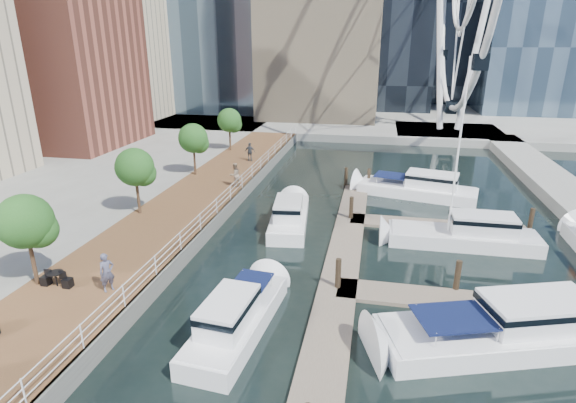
% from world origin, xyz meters
% --- Properties ---
extents(ground, '(520.00, 520.00, 0.00)m').
position_xyz_m(ground, '(0.00, 0.00, 0.00)').
color(ground, black).
rests_on(ground, ground).
extents(boardwalk, '(6.00, 60.00, 1.00)m').
position_xyz_m(boardwalk, '(-9.00, 15.00, 0.50)').
color(boardwalk, brown).
rests_on(boardwalk, ground).
extents(seawall, '(0.25, 60.00, 1.00)m').
position_xyz_m(seawall, '(-6.00, 15.00, 0.50)').
color(seawall, '#595954').
rests_on(seawall, ground).
extents(land_far, '(200.00, 114.00, 1.00)m').
position_xyz_m(land_far, '(0.00, 102.00, 0.50)').
color(land_far, gray).
rests_on(land_far, ground).
extents(pier, '(14.00, 12.00, 1.00)m').
position_xyz_m(pier, '(14.00, 52.00, 0.50)').
color(pier, gray).
rests_on(pier, ground).
extents(railing, '(0.10, 60.00, 1.05)m').
position_xyz_m(railing, '(-6.10, 15.00, 1.52)').
color(railing, white).
rests_on(railing, boardwalk).
extents(floating_docks, '(16.00, 34.00, 2.60)m').
position_xyz_m(floating_docks, '(7.97, 9.98, 0.49)').
color(floating_docks, '#6D6051').
rests_on(floating_docks, ground).
extents(street_trees, '(2.60, 42.60, 4.60)m').
position_xyz_m(street_trees, '(-11.40, 14.00, 4.29)').
color(street_trees, '#3F2B1C').
rests_on(street_trees, ground).
extents(yacht_foreground, '(12.25, 6.76, 2.15)m').
position_xyz_m(yacht_foreground, '(10.42, 4.94, 0.00)').
color(yacht_foreground, white).
rests_on(yacht_foreground, ground).
extents(pedestrian_near, '(0.79, 0.83, 1.91)m').
position_xyz_m(pedestrian_near, '(-7.59, 4.13, 1.96)').
color(pedestrian_near, '#494A61').
rests_on(pedestrian_near, boardwalk).
extents(pedestrian_mid, '(1.15, 1.20, 1.96)m').
position_xyz_m(pedestrian_mid, '(-6.78, 21.29, 1.98)').
color(pedestrian_mid, gray).
rests_on(pedestrian_mid, boardwalk).
extents(pedestrian_far, '(1.12, 0.55, 1.86)m').
position_xyz_m(pedestrian_far, '(-7.90, 29.74, 1.93)').
color(pedestrian_far, '#383D46').
rests_on(pedestrian_far, boardwalk).
extents(moored_yachts, '(22.85, 35.32, 11.50)m').
position_xyz_m(moored_yachts, '(9.15, 12.98, 0.00)').
color(moored_yachts, silver).
rests_on(moored_yachts, ground).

